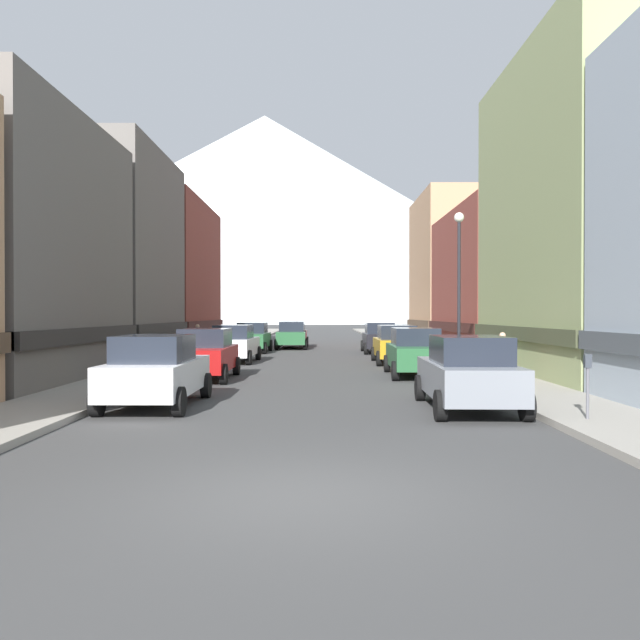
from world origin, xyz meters
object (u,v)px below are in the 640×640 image
potted_plant_0 (498,357)px  pedestrian_0 (201,340)px  streetlamp_right (462,268)px  car_right_2 (399,344)px  car_right_0 (471,373)px  car_right_3 (383,338)px  car_left_0 (160,370)px  car_left_3 (255,337)px  pedestrian_1 (506,358)px  car_driving_0 (295,335)px  car_driving_1 (296,334)px  car_right_1 (419,352)px  car_left_2 (237,343)px  parking_meter_near (591,377)px  car_left_1 (208,354)px

potted_plant_0 → pedestrian_0: bearing=144.8°
streetlamp_right → car_right_2: bearing=103.8°
car_right_0 → car_right_2: bearing=90.0°
car_right_3 → streetlamp_right: streetlamp_right is taller
car_left_0 → car_left_3: bearing=90.0°
car_right_3 → pedestrian_1: size_ratio=2.85×
car_left_0 → car_driving_0: bearing=85.3°
car_driving_1 → pedestrian_1: size_ratio=2.84×
car_right_1 → car_left_3: bearing=117.3°
potted_plant_0 → pedestrian_0: (-13.25, 9.36, 0.26)m
pedestrian_0 → potted_plant_0: bearing=-35.2°
car_driving_0 → pedestrian_0: (-4.65, -8.37, -0.01)m
potted_plant_0 → pedestrian_1: bearing=-101.4°
car_left_2 → potted_plant_0: car_left_2 is taller
car_driving_0 → car_left_2: bearing=-100.3°
car_right_1 → parking_meter_near: size_ratio=3.33×
car_left_0 → car_left_2: bearing=90.0°
car_driving_0 → pedestrian_0: size_ratio=2.75×
car_driving_1 → pedestrian_0: car_driving_1 is taller
car_left_0 → car_right_2: bearing=61.3°
car_right_2 → car_left_1: bearing=-136.5°
streetlamp_right → car_right_0: bearing=-100.7°
car_left_1 → parking_meter_near: (9.55, -9.46, 0.11)m
pedestrian_0 → streetlamp_right: size_ratio=0.27×
car_left_3 → car_driving_1: same height
car_left_1 → car_right_1: size_ratio=0.99×
car_right_2 → pedestrian_0: size_ratio=2.76×
car_left_0 → car_right_0: bearing=-4.7°
car_right_2 → parking_meter_near: 16.77m
streetlamp_right → car_right_3: bearing=96.1°
car_left_0 → car_right_2: 15.82m
car_left_0 → car_driving_0: 26.67m
parking_meter_near → car_right_1: bearing=100.4°
car_left_2 → parking_meter_near: (9.55, -17.28, 0.11)m
car_left_1 → car_left_2: (-0.00, 7.83, 0.00)m
car_right_0 → car_driving_1: size_ratio=1.01×
car_left_1 → parking_meter_near: car_left_1 is taller
car_right_0 → car_right_1: 8.44m
car_driving_0 → potted_plant_0: 19.71m
car_left_3 → car_right_0: size_ratio=1.00×
car_right_2 → car_driving_0: bearing=113.0°
car_right_3 → parking_meter_near: (1.95, -24.81, 0.11)m
car_right_0 → car_right_1: bearing=90.0°
car_driving_1 → pedestrian_1: 24.46m
car_left_0 → car_right_1: bearing=45.8°
car_left_1 → streetlamp_right: (9.15, 0.91, 3.09)m
car_right_3 → potted_plant_0: 13.57m
car_left_0 → pedestrian_1: car_left_0 is taller
car_right_0 → pedestrian_1: size_ratio=2.86×
car_right_0 → pedestrian_0: size_ratio=2.77×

